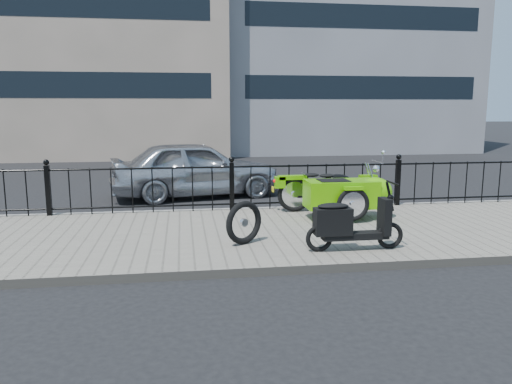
{
  "coord_description": "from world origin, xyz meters",
  "views": [
    {
      "loc": [
        -0.96,
        -8.5,
        2.17
      ],
      "look_at": [
        0.28,
        -0.1,
        0.72
      ],
      "focal_mm": 35.0,
      "sensor_mm": 36.0,
      "label": 1
    }
  ],
  "objects": [
    {
      "name": "iron_fence",
      "position": [
        0.0,
        1.3,
        0.59
      ],
      "size": [
        14.11,
        0.11,
        1.08
      ],
      "color": "black",
      "rests_on": "sidewalk"
    },
    {
      "name": "sidewalk",
      "position": [
        0.0,
        -0.5,
        0.06
      ],
      "size": [
        30.0,
        3.8,
        0.12
      ],
      "primitive_type": "cube",
      "color": "slate",
      "rests_on": "ground"
    },
    {
      "name": "building_tan",
      "position": [
        -6.0,
        15.99,
        6.0
      ],
      "size": [
        14.0,
        8.01,
        12.0
      ],
      "color": "tan",
      "rests_on": "ground"
    },
    {
      "name": "sedan_car",
      "position": [
        -0.65,
        3.59,
        0.69
      ],
      "size": [
        4.28,
        2.34,
        1.38
      ],
      "primitive_type": "imported",
      "rotation": [
        0.0,
        0.0,
        1.75
      ],
      "color": "#AEAFB5",
      "rests_on": "ground"
    },
    {
      "name": "curb",
      "position": [
        0.0,
        1.44,
        0.06
      ],
      "size": [
        30.0,
        0.1,
        0.12
      ],
      "primitive_type": "cube",
      "color": "gray",
      "rests_on": "ground"
    },
    {
      "name": "spare_tire",
      "position": [
        -0.07,
        -1.24,
        0.45
      ],
      "size": [
        0.61,
        0.43,
        0.66
      ],
      "primitive_type": "torus",
      "rotation": [
        1.57,
        0.0,
        0.57
      ],
      "color": "black",
      "rests_on": "sidewalk"
    },
    {
      "name": "motorcycle_sidecar",
      "position": [
        2.09,
        0.34,
        0.59
      ],
      "size": [
        2.28,
        1.48,
        0.98
      ],
      "color": "black",
      "rests_on": "sidewalk"
    },
    {
      "name": "scooter",
      "position": [
        1.38,
        -1.79,
        0.5
      ],
      "size": [
        1.46,
        0.43,
        0.99
      ],
      "color": "black",
      "rests_on": "sidewalk"
    },
    {
      "name": "ground",
      "position": [
        0.0,
        0.0,
        0.0
      ],
      "size": [
        120.0,
        120.0,
        0.0
      ],
      "primitive_type": "plane",
      "color": "black",
      "rests_on": "ground"
    }
  ]
}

